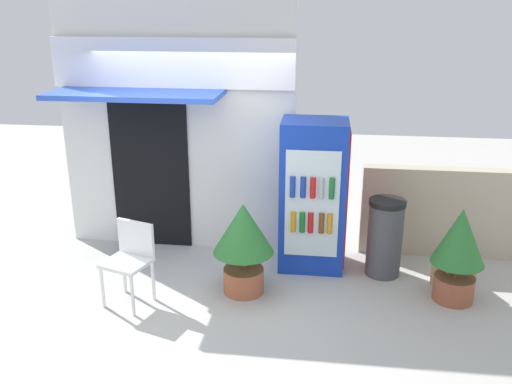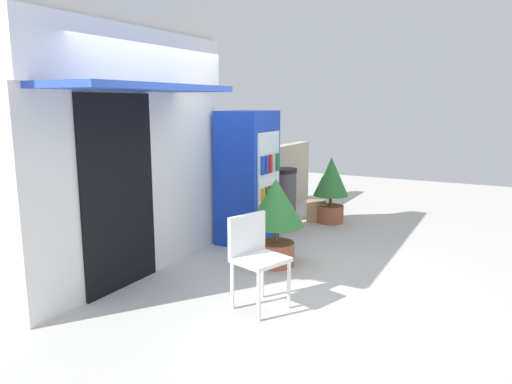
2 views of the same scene
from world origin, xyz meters
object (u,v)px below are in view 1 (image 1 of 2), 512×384
(drink_cooler, at_px, (313,196))
(potted_plant_near_shop, at_px, (243,238))
(plastic_chair, at_px, (131,256))
(potted_plant_curbside, at_px, (459,247))
(cardboard_box, at_px, (453,276))
(trash_bin, at_px, (385,237))

(drink_cooler, xyz_separation_m, potted_plant_near_shop, (-0.72, -0.76, -0.25))
(drink_cooler, distance_m, plastic_chair, 2.20)
(potted_plant_curbside, bearing_deg, potted_plant_near_shop, -177.16)
(drink_cooler, bearing_deg, potted_plant_near_shop, -133.59)
(plastic_chair, bearing_deg, potted_plant_near_shop, 16.27)
(cardboard_box, bearing_deg, potted_plant_near_shop, -170.99)
(drink_cooler, height_order, potted_plant_curbside, drink_cooler)
(drink_cooler, height_order, plastic_chair, drink_cooler)
(potted_plant_curbside, height_order, cardboard_box, potted_plant_curbside)
(potted_plant_near_shop, bearing_deg, trash_bin, 21.86)
(drink_cooler, bearing_deg, potted_plant_curbside, -22.67)
(trash_bin, relative_size, cardboard_box, 2.55)
(trash_bin, bearing_deg, potted_plant_curbside, -36.15)
(potted_plant_near_shop, bearing_deg, drink_cooler, 46.41)
(potted_plant_near_shop, distance_m, cardboard_box, 2.39)
(plastic_chair, relative_size, potted_plant_near_shop, 0.84)
(drink_cooler, height_order, cardboard_box, drink_cooler)
(potted_plant_near_shop, height_order, cardboard_box, potted_plant_near_shop)
(plastic_chair, bearing_deg, drink_cooler, 30.30)
(drink_cooler, distance_m, cardboard_box, 1.80)
(potted_plant_curbside, xyz_separation_m, cardboard_box, (0.05, 0.25, -0.46))
(drink_cooler, height_order, trash_bin, drink_cooler)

